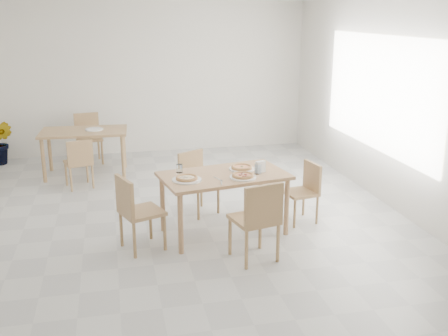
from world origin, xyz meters
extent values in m
plane|color=#BABAB5|center=(0.00, 0.00, 0.00)|extent=(7.00, 7.00, 0.00)
plane|color=silver|center=(0.00, 3.50, 1.40)|extent=(6.00, 0.00, 6.00)
plane|color=silver|center=(0.00, -3.50, 1.40)|extent=(6.00, 0.00, 6.00)
plane|color=silver|center=(3.00, 0.00, 1.40)|extent=(0.00, 7.00, 7.00)
cube|color=white|center=(2.98, 0.30, 1.50)|extent=(1.60, 0.02, 3.20)
cube|color=tan|center=(0.55, -0.63, 0.73)|extent=(1.60, 1.09, 0.04)
cylinder|color=tan|center=(-0.05, -1.09, 0.35)|extent=(0.06, 0.06, 0.71)
cylinder|color=tan|center=(1.27, -0.85, 0.35)|extent=(0.06, 0.06, 0.71)
cylinder|color=tan|center=(-0.17, -0.41, 0.35)|extent=(0.06, 0.06, 0.71)
cylinder|color=tan|center=(1.14, -0.16, 0.35)|extent=(0.06, 0.06, 0.71)
cube|color=tan|center=(0.71, -1.38, 0.46)|extent=(0.54, 0.54, 0.04)
cube|color=tan|center=(0.76, -1.58, 0.69)|extent=(0.45, 0.15, 0.43)
cylinder|color=tan|center=(0.85, -1.15, 0.22)|extent=(0.04, 0.04, 0.44)
cylinder|color=tan|center=(0.48, -1.24, 0.22)|extent=(0.04, 0.04, 0.44)
cylinder|color=tan|center=(0.94, -1.52, 0.22)|extent=(0.04, 0.04, 0.44)
cylinder|color=tan|center=(0.57, -1.61, 0.22)|extent=(0.04, 0.04, 0.44)
cube|color=tan|center=(0.37, 0.08, 0.42)|extent=(0.56, 0.56, 0.04)
cube|color=tan|center=(0.28, 0.24, 0.63)|extent=(0.37, 0.24, 0.39)
cylinder|color=tan|center=(0.31, -0.16, 0.20)|extent=(0.03, 0.03, 0.40)
cylinder|color=tan|center=(0.61, 0.02, 0.20)|extent=(0.03, 0.03, 0.40)
cylinder|color=tan|center=(0.13, 0.14, 0.20)|extent=(0.03, 0.03, 0.40)
cylinder|color=tan|center=(0.44, 0.32, 0.20)|extent=(0.03, 0.03, 0.40)
cube|color=tan|center=(-0.45, -0.86, 0.44)|extent=(0.56, 0.56, 0.04)
cube|color=tan|center=(-0.63, -0.93, 0.67)|extent=(0.19, 0.42, 0.41)
cylinder|color=tan|center=(-0.21, -0.97, 0.21)|extent=(0.04, 0.04, 0.42)
cylinder|color=tan|center=(-0.34, -0.62, 0.21)|extent=(0.04, 0.04, 0.42)
cylinder|color=tan|center=(-0.56, -1.10, 0.21)|extent=(0.04, 0.04, 0.42)
cylinder|color=tan|center=(-0.69, -0.75, 0.21)|extent=(0.04, 0.04, 0.42)
cube|color=tan|center=(1.57, -0.49, 0.39)|extent=(0.44, 0.44, 0.04)
cube|color=tan|center=(1.74, -0.45, 0.59)|extent=(0.11, 0.38, 0.36)
cylinder|color=tan|center=(1.38, -0.35, 0.19)|extent=(0.03, 0.03, 0.37)
cylinder|color=tan|center=(1.44, -0.68, 0.19)|extent=(0.03, 0.03, 0.37)
cylinder|color=tan|center=(1.70, -0.30, 0.19)|extent=(0.03, 0.03, 0.37)
cylinder|color=tan|center=(1.76, -0.62, 0.19)|extent=(0.03, 0.03, 0.37)
cylinder|color=white|center=(0.80, -0.49, 0.76)|extent=(0.31, 0.31, 0.02)
cylinder|color=white|center=(0.08, -0.78, 0.76)|extent=(0.34, 0.34, 0.02)
cylinder|color=white|center=(0.73, -0.82, 0.76)|extent=(0.31, 0.31, 0.02)
cylinder|color=tan|center=(0.80, -0.49, 0.77)|extent=(0.33, 0.33, 0.01)
torus|color=tan|center=(0.80, -0.49, 0.78)|extent=(0.33, 0.33, 0.03)
cylinder|color=#CF5224|center=(0.80, -0.49, 0.78)|extent=(0.25, 0.25, 0.01)
ellipsoid|color=#1B4C11|center=(0.80, -0.49, 0.79)|extent=(0.05, 0.05, 0.01)
cylinder|color=tan|center=(0.08, -0.78, 0.77)|extent=(0.26, 0.26, 0.01)
torus|color=tan|center=(0.08, -0.78, 0.78)|extent=(0.26, 0.26, 0.03)
cylinder|color=white|center=(0.08, -0.78, 0.78)|extent=(0.20, 0.20, 0.01)
cylinder|color=tan|center=(0.73, -0.82, 0.77)|extent=(0.28, 0.28, 0.01)
torus|color=tan|center=(0.73, -0.82, 0.78)|extent=(0.29, 0.29, 0.03)
cylinder|color=#CF5224|center=(0.73, -0.82, 0.78)|extent=(0.22, 0.22, 0.01)
cylinder|color=white|center=(0.95, -0.69, 0.81)|extent=(0.08, 0.08, 0.11)
cylinder|color=white|center=(0.04, -0.45, 0.80)|extent=(0.08, 0.08, 0.10)
cube|color=silver|center=(0.98, -0.68, 0.76)|extent=(0.15, 0.11, 0.01)
cube|color=white|center=(0.98, -0.68, 0.83)|extent=(0.13, 0.09, 0.13)
cube|color=silver|center=(0.45, -0.94, 0.75)|extent=(0.04, 0.18, 0.01)
cube|color=silver|center=(0.44, -0.81, 0.75)|extent=(0.08, 0.19, 0.01)
cube|color=tan|center=(-1.17, 2.19, 0.73)|extent=(1.41, 0.86, 0.04)
cylinder|color=tan|center=(-1.80, 1.91, 0.35)|extent=(0.06, 0.06, 0.71)
cylinder|color=tan|center=(-0.57, 1.84, 0.35)|extent=(0.06, 0.06, 0.71)
cylinder|color=tan|center=(-1.77, 2.55, 0.35)|extent=(0.06, 0.06, 0.71)
cylinder|color=tan|center=(-0.54, 2.48, 0.35)|extent=(0.06, 0.06, 0.71)
cube|color=tan|center=(-1.25, 1.55, 0.39)|extent=(0.47, 0.47, 0.04)
cube|color=tan|center=(-1.21, 1.39, 0.59)|extent=(0.38, 0.14, 0.36)
cylinder|color=tan|center=(-1.14, 1.75, 0.19)|extent=(0.03, 0.03, 0.37)
cylinder|color=tan|center=(-1.46, 1.66, 0.19)|extent=(0.03, 0.03, 0.37)
cylinder|color=tan|center=(-1.05, 1.44, 0.19)|extent=(0.03, 0.03, 0.37)
cylinder|color=tan|center=(-1.37, 1.35, 0.19)|extent=(0.03, 0.03, 0.37)
cube|color=tan|center=(-1.12, 2.91, 0.44)|extent=(0.50, 0.50, 0.04)
cube|color=tan|center=(-1.16, 3.10, 0.67)|extent=(0.43, 0.11, 0.41)
cylinder|color=tan|center=(-1.27, 2.70, 0.21)|extent=(0.04, 0.04, 0.42)
cylinder|color=tan|center=(-0.91, 2.76, 0.21)|extent=(0.04, 0.04, 0.42)
cylinder|color=tan|center=(-1.34, 3.06, 0.21)|extent=(0.04, 0.04, 0.42)
cylinder|color=tan|center=(-0.97, 3.13, 0.21)|extent=(0.04, 0.04, 0.42)
cylinder|color=white|center=(-1.00, 2.20, 0.76)|extent=(0.29, 0.29, 0.02)
imported|color=#2F5B1B|center=(-2.65, 3.15, 0.39)|extent=(0.51, 0.45, 0.79)
camera|label=1|loc=(-0.73, -6.42, 2.60)|focal=42.00mm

